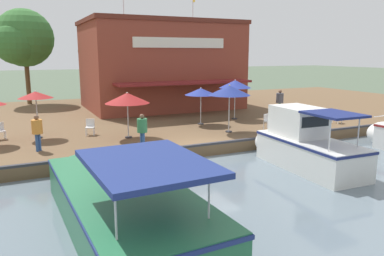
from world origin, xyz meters
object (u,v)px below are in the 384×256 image
Objects in this scene: person_at_quay_edge at (142,127)px; tree_downstream_bank at (22,39)px; cafe_chair_under_first_umbrella at (336,115)px; patio_umbrella_mid_patio_right at (127,98)px; motorboat_nearest_quay at (300,144)px; tree_behind_restaurant at (101,52)px; patio_umbrella_near_quay_edge at (36,95)px; cafe_chair_facing_river at (0,130)px; cafe_chair_far_corner_seat at (90,126)px; person_mid_patio at (37,129)px; motorboat_outer_channel at (116,194)px; patio_umbrella_far_corner at (229,90)px; patio_umbrella_mid_patio_left at (201,92)px; patio_umbrella_by_entrance at (235,84)px; waterfront_restaurant at (161,65)px; person_near_entrance at (280,99)px; cafe_chair_back_row_seat at (268,121)px.

tree_downstream_bank is at bearing -167.71° from person_at_quay_edge.
cafe_chair_under_first_umbrella is at bearing 94.75° from person_at_quay_edge.
patio_umbrella_mid_patio_right is 8.71m from motorboat_nearest_quay.
cafe_chair_under_first_umbrella is 21.20m from tree_behind_restaurant.
patio_umbrella_near_quay_edge reaches higher than cafe_chair_facing_river.
person_mid_patio is at bearing -48.10° from cafe_chair_far_corner_seat.
patio_umbrella_near_quay_edge is at bearing 176.42° from person_mid_patio.
motorboat_outer_channel is at bearing 13.56° from person_mid_patio.
cafe_chair_far_corner_seat is 10.81m from motorboat_nearest_quay.
tree_behind_restaurant is (-17.42, -3.13, 2.08)m from patio_umbrella_far_corner.
patio_umbrella_mid_patio_left is 1.39× the size of person_mid_patio.
cafe_chair_far_corner_seat is (0.93, -9.57, -1.84)m from patio_umbrella_by_entrance.
waterfront_restaurant reaches higher than patio_umbrella_by_entrance.
person_mid_patio is (-1.68, -4.29, 0.01)m from person_at_quay_edge.
person_near_entrance is at bearing 102.28° from patio_umbrella_mid_patio_right.
patio_umbrella_mid_patio_left is 9.84m from person_mid_patio.
motorboat_outer_channel reaches higher than person_mid_patio.
patio_umbrella_mid_patio_left is 2.65× the size of cafe_chair_back_row_seat.
cafe_chair_back_row_seat is at bearing 100.22° from person_at_quay_edge.
tree_behind_restaurant reaches higher than patio_umbrella_near_quay_edge.
patio_umbrella_far_corner reaches higher than person_at_quay_edge.
motorboat_outer_channel is (5.41, -2.58, -0.85)m from person_at_quay_edge.
patio_umbrella_far_corner reaches higher than cafe_chair_facing_river.
patio_umbrella_far_corner is 4.29m from patio_umbrella_by_entrance.
patio_umbrella_near_quay_edge is 3.10m from cafe_chair_far_corner_seat.
patio_umbrella_mid_patio_right is at bearing 46.32° from cafe_chair_far_corner_seat.
motorboat_nearest_quay is (3.65, 5.95, -0.59)m from person_at_quay_edge.
person_mid_patio is (-0.60, -17.27, 0.54)m from cafe_chair_under_first_umbrella.
person_mid_patio is (3.35, 1.60, 0.54)m from cafe_chair_facing_river.
cafe_chair_far_corner_seat is at bearing 78.11° from cafe_chair_facing_river.
cafe_chair_back_row_seat is at bearing -0.02° from patio_umbrella_by_entrance.
person_near_entrance is 17.78m from motorboat_outer_channel.
person_at_quay_edge is 0.18× the size of motorboat_outer_channel.
patio_umbrella_by_entrance is 1.46× the size of person_near_entrance.
patio_umbrella_far_corner is at bearing -35.99° from patio_umbrella_by_entrance.
cafe_chair_back_row_seat is at bearing 75.69° from patio_umbrella_near_quay_edge.
patio_umbrella_far_corner is 3.08× the size of cafe_chair_back_row_seat.
patio_umbrella_near_quay_edge reaches higher than cafe_chair_back_row_seat.
cafe_chair_back_row_seat is at bearing 158.09° from motorboat_nearest_quay.
tree_behind_restaurant is at bearing -162.16° from cafe_chair_back_row_seat.
motorboat_outer_channel is 1.15× the size of tree_downstream_bank.
patio_umbrella_near_quay_edge is 0.36× the size of tree_behind_restaurant.
motorboat_outer_channel is (9.76, -7.71, -1.85)m from patio_umbrella_mid_patio_left.
patio_umbrella_mid_patio_right is 4.57m from person_mid_patio.
cafe_chair_facing_river is 4.41m from cafe_chair_far_corner_seat.
patio_umbrella_near_quay_edge reaches higher than person_mid_patio.
person_mid_patio is at bearing -3.58° from patio_umbrella_near_quay_edge.
patio_umbrella_mid_patio_left is (-2.77, -0.34, -0.31)m from patio_umbrella_far_corner.
patio_umbrella_mid_patio_left reaches higher than cafe_chair_facing_river.
patio_umbrella_mid_patio_right is 8.61m from motorboat_outer_channel.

